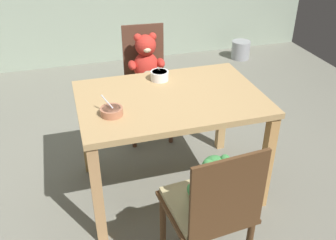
{
  "coord_description": "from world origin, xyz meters",
  "views": [
    {
      "loc": [
        -0.62,
        -2.05,
        1.85
      ],
      "look_at": [
        0.0,
        0.05,
        0.53
      ],
      "focal_mm": 40.44,
      "sensor_mm": 36.0,
      "label": 1
    }
  ],
  "objects_px": {
    "dining_table": "(170,110)",
    "porridge_bowl_terracotta_near_left": "(112,111)",
    "teddy_chair_far_center": "(147,70)",
    "porridge_bowl_white_far_center": "(159,75)",
    "metal_pail": "(241,50)",
    "teddy_chair_near_front": "(211,200)"
  },
  "relations": [
    {
      "from": "dining_table",
      "to": "porridge_bowl_terracotta_near_left",
      "type": "distance_m",
      "value": 0.44
    },
    {
      "from": "teddy_chair_far_center",
      "to": "porridge_bowl_white_far_center",
      "type": "bearing_deg",
      "value": 0.38
    },
    {
      "from": "porridge_bowl_white_far_center",
      "to": "porridge_bowl_terracotta_near_left",
      "type": "distance_m",
      "value": 0.55
    },
    {
      "from": "dining_table",
      "to": "porridge_bowl_terracotta_near_left",
      "type": "height_order",
      "value": "porridge_bowl_terracotta_near_left"
    },
    {
      "from": "porridge_bowl_white_far_center",
      "to": "metal_pail",
      "type": "height_order",
      "value": "porridge_bowl_white_far_center"
    },
    {
      "from": "porridge_bowl_terracotta_near_left",
      "to": "teddy_chair_near_front",
      "type": "bearing_deg",
      "value": -59.18
    },
    {
      "from": "teddy_chair_far_center",
      "to": "porridge_bowl_white_far_center",
      "type": "relative_size",
      "value": 7.19
    },
    {
      "from": "teddy_chair_near_front",
      "to": "porridge_bowl_white_far_center",
      "type": "distance_m",
      "value": 1.05
    },
    {
      "from": "metal_pail",
      "to": "teddy_chair_far_center",
      "type": "bearing_deg",
      "value": -138.62
    },
    {
      "from": "porridge_bowl_white_far_center",
      "to": "porridge_bowl_terracotta_near_left",
      "type": "relative_size",
      "value": 0.99
    },
    {
      "from": "teddy_chair_far_center",
      "to": "metal_pail",
      "type": "relative_size",
      "value": 3.99
    },
    {
      "from": "porridge_bowl_white_far_center",
      "to": "metal_pail",
      "type": "relative_size",
      "value": 0.56
    },
    {
      "from": "dining_table",
      "to": "teddy_chair_near_front",
      "type": "distance_m",
      "value": 0.77
    },
    {
      "from": "dining_table",
      "to": "porridge_bowl_white_far_center",
      "type": "relative_size",
      "value": 9.0
    },
    {
      "from": "porridge_bowl_terracotta_near_left",
      "to": "teddy_chair_far_center",
      "type": "bearing_deg",
      "value": 64.94
    },
    {
      "from": "teddy_chair_near_front",
      "to": "teddy_chair_far_center",
      "type": "height_order",
      "value": "teddy_chair_far_center"
    },
    {
      "from": "teddy_chair_near_front",
      "to": "porridge_bowl_terracotta_near_left",
      "type": "relative_size",
      "value": 6.8
    },
    {
      "from": "dining_table",
      "to": "teddy_chair_far_center",
      "type": "height_order",
      "value": "teddy_chair_far_center"
    },
    {
      "from": "metal_pail",
      "to": "porridge_bowl_white_far_center",
      "type": "bearing_deg",
      "value": -130.17
    },
    {
      "from": "dining_table",
      "to": "metal_pail",
      "type": "bearing_deg",
      "value": 53.41
    },
    {
      "from": "dining_table",
      "to": "porridge_bowl_terracotta_near_left",
      "type": "xyz_separation_m",
      "value": [
        -0.39,
        -0.13,
        0.13
      ]
    },
    {
      "from": "teddy_chair_near_front",
      "to": "porridge_bowl_terracotta_near_left",
      "type": "distance_m",
      "value": 0.77
    }
  ]
}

